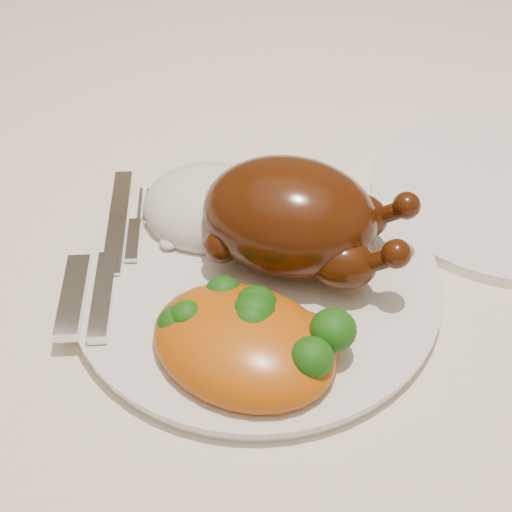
% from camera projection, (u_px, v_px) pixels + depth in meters
% --- Properties ---
extents(dining_table, '(1.60, 0.90, 0.76)m').
position_uv_depth(dining_table, '(133.00, 271.00, 0.73)').
color(dining_table, brown).
rests_on(dining_table, floor).
extents(tablecloth, '(1.73, 1.03, 0.18)m').
position_uv_depth(tablecloth, '(124.00, 216.00, 0.68)').
color(tablecloth, white).
rests_on(tablecloth, dining_table).
extents(dinner_plate, '(0.38, 0.38, 0.01)m').
position_uv_depth(dinner_plate, '(256.00, 280.00, 0.57)').
color(dinner_plate, white).
rests_on(dinner_plate, tablecloth).
extents(side_plate, '(0.28, 0.28, 0.01)m').
position_uv_depth(side_plate, '(503.00, 190.00, 0.65)').
color(side_plate, white).
rests_on(side_plate, tablecloth).
extents(roast_chicken, '(0.17, 0.11, 0.09)m').
position_uv_depth(roast_chicken, '(294.00, 218.00, 0.55)').
color(roast_chicken, '#441C07').
rests_on(roast_chicken, dinner_plate).
extents(rice_mound, '(0.12, 0.11, 0.06)m').
position_uv_depth(rice_mound, '(210.00, 207.00, 0.61)').
color(rice_mound, white).
rests_on(rice_mound, dinner_plate).
extents(mac_and_cheese, '(0.16, 0.14, 0.05)m').
position_uv_depth(mac_and_cheese, '(251.00, 339.00, 0.50)').
color(mac_and_cheese, '#C7520C').
rests_on(mac_and_cheese, dinner_plate).
extents(cutlery, '(0.07, 0.20, 0.01)m').
position_uv_depth(cutlery, '(102.00, 270.00, 0.56)').
color(cutlery, silver).
rests_on(cutlery, dinner_plate).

